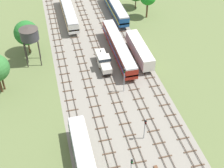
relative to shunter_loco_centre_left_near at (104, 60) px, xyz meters
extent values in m
plane|color=#5B6B3D|center=(0.00, 12.20, -2.01)|extent=(480.00, 480.00, 0.00)
cube|color=gray|center=(0.00, 12.20, -2.01)|extent=(22.25, 176.00, 0.01)
cube|color=#47382D|center=(-9.84, 13.20, -1.80)|extent=(0.07, 126.00, 0.15)
cube|color=#47382D|center=(-8.41, 13.20, -1.80)|extent=(0.07, 126.00, 0.15)
cube|color=brown|center=(-9.13, -24.30, -1.94)|extent=(2.40, 0.22, 0.14)
cube|color=brown|center=(-9.13, -21.30, -1.94)|extent=(2.40, 0.22, 0.14)
cube|color=brown|center=(-9.13, -18.30, -1.94)|extent=(2.40, 0.22, 0.14)
cube|color=brown|center=(-9.13, -15.30, -1.94)|extent=(2.40, 0.22, 0.14)
cube|color=brown|center=(-9.13, -12.30, -1.94)|extent=(2.40, 0.22, 0.14)
cube|color=brown|center=(-9.13, -9.30, -1.94)|extent=(2.40, 0.22, 0.14)
cube|color=brown|center=(-9.13, -6.30, -1.94)|extent=(2.40, 0.22, 0.14)
cube|color=brown|center=(-9.13, -3.30, -1.94)|extent=(2.40, 0.22, 0.14)
cube|color=brown|center=(-9.13, -0.30, -1.94)|extent=(2.40, 0.22, 0.14)
cube|color=brown|center=(-9.13, 2.70, -1.94)|extent=(2.40, 0.22, 0.14)
cube|color=brown|center=(-9.13, 5.70, -1.94)|extent=(2.40, 0.22, 0.14)
cube|color=brown|center=(-9.13, 8.70, -1.94)|extent=(2.40, 0.22, 0.14)
cube|color=brown|center=(-9.13, 11.70, -1.94)|extent=(2.40, 0.22, 0.14)
cube|color=brown|center=(-9.13, 14.70, -1.94)|extent=(2.40, 0.22, 0.14)
cube|color=brown|center=(-9.13, 17.70, -1.94)|extent=(2.40, 0.22, 0.14)
cube|color=brown|center=(-9.13, 20.70, -1.94)|extent=(2.40, 0.22, 0.14)
cube|color=brown|center=(-9.13, 23.70, -1.94)|extent=(2.40, 0.22, 0.14)
cube|color=brown|center=(-9.13, 26.70, -1.94)|extent=(2.40, 0.22, 0.14)
cube|color=brown|center=(-9.13, 29.70, -1.94)|extent=(2.40, 0.22, 0.14)
cube|color=brown|center=(-9.13, 32.70, -1.94)|extent=(2.40, 0.22, 0.14)
cube|color=brown|center=(-9.13, 35.70, -1.94)|extent=(2.40, 0.22, 0.14)
cube|color=brown|center=(-9.13, 38.70, -1.94)|extent=(2.40, 0.22, 0.14)
cube|color=#47382D|center=(-5.28, 13.20, -1.80)|extent=(0.07, 126.00, 0.15)
cube|color=#47382D|center=(-3.85, 13.20, -1.80)|extent=(0.07, 126.00, 0.15)
cube|color=brown|center=(-4.56, -27.30, -1.94)|extent=(2.40, 0.22, 0.14)
cube|color=brown|center=(-4.56, -24.30, -1.94)|extent=(2.40, 0.22, 0.14)
cube|color=brown|center=(-4.56, -21.30, -1.94)|extent=(2.40, 0.22, 0.14)
cube|color=brown|center=(-4.56, -18.30, -1.94)|extent=(2.40, 0.22, 0.14)
cube|color=brown|center=(-4.56, -15.30, -1.94)|extent=(2.40, 0.22, 0.14)
cube|color=brown|center=(-4.56, -12.30, -1.94)|extent=(2.40, 0.22, 0.14)
cube|color=brown|center=(-4.56, -9.30, -1.94)|extent=(2.40, 0.22, 0.14)
cube|color=brown|center=(-4.56, -6.30, -1.94)|extent=(2.40, 0.22, 0.14)
cube|color=brown|center=(-4.56, -3.30, -1.94)|extent=(2.40, 0.22, 0.14)
cube|color=brown|center=(-4.56, -0.30, -1.94)|extent=(2.40, 0.22, 0.14)
cube|color=brown|center=(-4.56, 2.70, -1.94)|extent=(2.40, 0.22, 0.14)
cube|color=brown|center=(-4.56, 5.70, -1.94)|extent=(2.40, 0.22, 0.14)
cube|color=brown|center=(-4.56, 8.70, -1.94)|extent=(2.40, 0.22, 0.14)
cube|color=brown|center=(-4.56, 11.70, -1.94)|extent=(2.40, 0.22, 0.14)
cube|color=brown|center=(-4.56, 14.70, -1.94)|extent=(2.40, 0.22, 0.14)
cube|color=brown|center=(-4.56, 17.70, -1.94)|extent=(2.40, 0.22, 0.14)
cube|color=brown|center=(-4.56, 20.70, -1.94)|extent=(2.40, 0.22, 0.14)
cube|color=brown|center=(-4.56, 23.70, -1.94)|extent=(2.40, 0.22, 0.14)
cube|color=brown|center=(-4.56, 26.70, -1.94)|extent=(2.40, 0.22, 0.14)
cube|color=brown|center=(-4.56, 29.70, -1.94)|extent=(2.40, 0.22, 0.14)
cube|color=brown|center=(-4.56, 32.70, -1.94)|extent=(2.40, 0.22, 0.14)
cube|color=brown|center=(-4.56, 35.70, -1.94)|extent=(2.40, 0.22, 0.14)
cube|color=brown|center=(-4.56, 38.70, -1.94)|extent=(2.40, 0.22, 0.14)
cube|color=#47382D|center=(-0.72, 13.20, -1.80)|extent=(0.07, 126.00, 0.15)
cube|color=#47382D|center=(0.72, 13.20, -1.80)|extent=(0.07, 126.00, 0.15)
cube|color=brown|center=(0.00, -27.30, -1.94)|extent=(2.40, 0.22, 0.14)
cube|color=brown|center=(0.00, -24.30, -1.94)|extent=(2.40, 0.22, 0.14)
cube|color=brown|center=(0.00, -21.30, -1.94)|extent=(2.40, 0.22, 0.14)
cube|color=brown|center=(0.00, -18.30, -1.94)|extent=(2.40, 0.22, 0.14)
cube|color=brown|center=(0.00, -15.30, -1.94)|extent=(2.40, 0.22, 0.14)
cube|color=brown|center=(0.00, -12.30, -1.94)|extent=(2.40, 0.22, 0.14)
cube|color=brown|center=(0.00, -9.30, -1.94)|extent=(2.40, 0.22, 0.14)
cube|color=brown|center=(0.00, -6.30, -1.94)|extent=(2.40, 0.22, 0.14)
cube|color=brown|center=(0.00, -3.30, -1.94)|extent=(2.40, 0.22, 0.14)
cube|color=brown|center=(0.00, -0.30, -1.94)|extent=(2.40, 0.22, 0.14)
cube|color=brown|center=(0.00, 2.70, -1.94)|extent=(2.40, 0.22, 0.14)
cube|color=brown|center=(0.00, 5.70, -1.94)|extent=(2.40, 0.22, 0.14)
cube|color=brown|center=(0.00, 8.70, -1.94)|extent=(2.40, 0.22, 0.14)
cube|color=brown|center=(0.00, 11.70, -1.94)|extent=(2.40, 0.22, 0.14)
cube|color=brown|center=(0.00, 14.70, -1.94)|extent=(2.40, 0.22, 0.14)
cube|color=brown|center=(0.00, 17.70, -1.94)|extent=(2.40, 0.22, 0.14)
cube|color=brown|center=(0.00, 20.70, -1.94)|extent=(2.40, 0.22, 0.14)
cube|color=brown|center=(0.00, 23.70, -1.94)|extent=(2.40, 0.22, 0.14)
cube|color=brown|center=(0.00, 26.70, -1.94)|extent=(2.40, 0.22, 0.14)
cube|color=brown|center=(0.00, 29.70, -1.94)|extent=(2.40, 0.22, 0.14)
cube|color=brown|center=(0.00, 32.70, -1.94)|extent=(2.40, 0.22, 0.14)
cube|color=brown|center=(0.00, 35.70, -1.94)|extent=(2.40, 0.22, 0.14)
cube|color=#47382D|center=(3.85, 13.20, -1.80)|extent=(0.07, 126.00, 0.15)
cube|color=#47382D|center=(5.28, 13.20, -1.80)|extent=(0.07, 126.00, 0.15)
cube|color=brown|center=(4.56, -27.30, -1.94)|extent=(2.40, 0.22, 0.14)
cube|color=brown|center=(4.56, -24.30, -1.94)|extent=(2.40, 0.22, 0.14)
cube|color=brown|center=(4.56, -21.30, -1.94)|extent=(2.40, 0.22, 0.14)
cube|color=brown|center=(4.56, -18.30, -1.94)|extent=(2.40, 0.22, 0.14)
cube|color=brown|center=(4.56, -15.30, -1.94)|extent=(2.40, 0.22, 0.14)
cube|color=brown|center=(4.56, -12.30, -1.94)|extent=(2.40, 0.22, 0.14)
cube|color=brown|center=(4.56, -9.30, -1.94)|extent=(2.40, 0.22, 0.14)
cube|color=brown|center=(4.56, -6.30, -1.94)|extent=(2.40, 0.22, 0.14)
cube|color=brown|center=(4.56, -3.30, -1.94)|extent=(2.40, 0.22, 0.14)
cube|color=brown|center=(4.56, -0.30, -1.94)|extent=(2.40, 0.22, 0.14)
cube|color=brown|center=(4.56, 2.70, -1.94)|extent=(2.40, 0.22, 0.14)
cube|color=brown|center=(4.56, 5.70, -1.94)|extent=(2.40, 0.22, 0.14)
cube|color=brown|center=(4.56, 8.70, -1.94)|extent=(2.40, 0.22, 0.14)
cube|color=brown|center=(4.56, 11.70, -1.94)|extent=(2.40, 0.22, 0.14)
cube|color=brown|center=(4.56, 14.70, -1.94)|extent=(2.40, 0.22, 0.14)
cube|color=brown|center=(4.56, 17.70, -1.94)|extent=(2.40, 0.22, 0.14)
cube|color=brown|center=(4.56, 20.70, -1.94)|extent=(2.40, 0.22, 0.14)
cube|color=brown|center=(4.56, 23.70, -1.94)|extent=(2.40, 0.22, 0.14)
cube|color=brown|center=(4.56, 26.70, -1.94)|extent=(2.40, 0.22, 0.14)
cube|color=brown|center=(4.56, 29.70, -1.94)|extent=(2.40, 0.22, 0.14)
cube|color=brown|center=(4.56, 32.70, -1.94)|extent=(2.40, 0.22, 0.14)
cube|color=brown|center=(4.56, 35.70, -1.94)|extent=(2.40, 0.22, 0.14)
cube|color=#47382D|center=(8.41, 13.20, -1.80)|extent=(0.07, 126.00, 0.15)
cube|color=#47382D|center=(9.84, 13.20, -1.80)|extent=(0.07, 126.00, 0.15)
cube|color=brown|center=(9.13, -30.30, -1.94)|extent=(2.40, 0.22, 0.14)
cube|color=brown|center=(9.13, -27.30, -1.94)|extent=(2.40, 0.22, 0.14)
cube|color=brown|center=(9.13, -24.30, -1.94)|extent=(2.40, 0.22, 0.14)
cube|color=brown|center=(9.13, -21.30, -1.94)|extent=(2.40, 0.22, 0.14)
cube|color=brown|center=(9.13, -18.30, -1.94)|extent=(2.40, 0.22, 0.14)
cube|color=brown|center=(9.13, -15.30, -1.94)|extent=(2.40, 0.22, 0.14)
cube|color=brown|center=(9.13, -12.30, -1.94)|extent=(2.40, 0.22, 0.14)
cube|color=brown|center=(9.13, -9.30, -1.94)|extent=(2.40, 0.22, 0.14)
cube|color=brown|center=(9.13, -6.30, -1.94)|extent=(2.40, 0.22, 0.14)
cube|color=brown|center=(9.13, -3.30, -1.94)|extent=(2.40, 0.22, 0.14)
cube|color=brown|center=(9.13, -0.30, -1.94)|extent=(2.40, 0.22, 0.14)
cube|color=brown|center=(9.13, 2.70, -1.94)|extent=(2.40, 0.22, 0.14)
cube|color=brown|center=(9.13, 5.70, -1.94)|extent=(2.40, 0.22, 0.14)
cube|color=brown|center=(9.13, 8.70, -1.94)|extent=(2.40, 0.22, 0.14)
cube|color=brown|center=(9.13, 11.70, -1.94)|extent=(2.40, 0.22, 0.14)
cube|color=brown|center=(9.13, 14.70, -1.94)|extent=(2.40, 0.22, 0.14)
cube|color=brown|center=(9.13, 17.70, -1.94)|extent=(2.40, 0.22, 0.14)
cube|color=brown|center=(9.13, 20.70, -1.94)|extent=(2.40, 0.22, 0.14)
cube|color=brown|center=(9.13, 23.70, -1.94)|extent=(2.40, 0.22, 0.14)
cube|color=brown|center=(9.13, 26.70, -1.94)|extent=(2.40, 0.22, 0.14)
cube|color=brown|center=(9.13, 29.70, -1.94)|extent=(2.40, 0.22, 0.14)
cube|color=brown|center=(9.13, 32.70, -1.94)|extent=(2.40, 0.22, 0.14)
cylinder|color=black|center=(-9.84, -21.68, -1.30)|extent=(0.13, 0.84, 0.84)
cylinder|color=black|center=(-8.41, -21.68, -1.30)|extent=(0.13, 0.84, 0.84)
cylinder|color=black|center=(-9.84, -19.88, -1.30)|extent=(0.13, 0.84, 0.84)
cylinder|color=black|center=(-8.41, -19.88, -1.30)|extent=(0.13, 0.84, 0.84)
cube|color=black|center=(-9.13, -20.78, -1.30)|extent=(1.68, 2.20, 0.24)
cube|color=beige|center=(0.00, 1.81, -0.17)|extent=(2.24, 5.04, 1.30)
cube|color=beige|center=(0.00, -2.69, -0.24)|extent=(2.13, 2.88, 1.17)
cube|color=beige|center=(0.00, -0.44, 0.28)|extent=(2.69, 2.16, 2.20)
cube|color=black|center=(0.00, -0.44, 0.93)|extent=(2.74, 2.25, 0.70)
cylinder|color=black|center=(0.00, 2.89, 0.73)|extent=(0.20, 0.20, 0.50)
cylinder|color=black|center=(-0.72, 1.81, -1.27)|extent=(0.14, 0.90, 0.90)
cylinder|color=black|center=(0.72, 1.81, -1.27)|extent=(0.14, 0.90, 0.90)
cylinder|color=black|center=(-0.72, 3.61, -1.27)|extent=(0.14, 0.90, 0.90)
cylinder|color=black|center=(0.72, 3.61, -1.27)|extent=(0.14, 0.90, 0.90)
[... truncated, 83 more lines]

